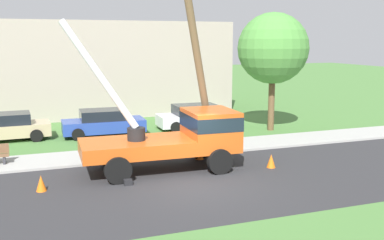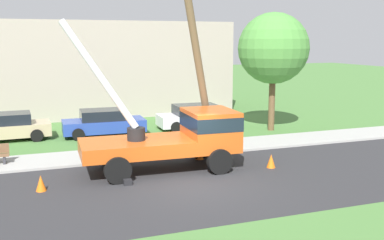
# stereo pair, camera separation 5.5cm
# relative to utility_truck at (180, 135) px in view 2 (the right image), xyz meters

# --- Properties ---
(ground_plane) EXTENTS (120.00, 120.00, 0.00)m
(ground_plane) POSITION_rel_utility_truck_xyz_m (-0.16, 9.84, -1.41)
(ground_plane) COLOR #477538
(road_asphalt) EXTENTS (80.00, 7.55, 0.01)m
(road_asphalt) POSITION_rel_utility_truck_xyz_m (-0.16, -2.16, -1.40)
(road_asphalt) COLOR #2B2B2D
(road_asphalt) RESTS_ON ground
(sidewalk_strip) EXTENTS (80.00, 2.50, 0.10)m
(sidewalk_strip) POSITION_rel_utility_truck_xyz_m (-0.16, 2.87, -1.36)
(sidewalk_strip) COLOR #9E9E99
(sidewalk_strip) RESTS_ON ground
(utility_truck) EXTENTS (6.76, 3.21, 5.98)m
(utility_truck) POSITION_rel_utility_truck_xyz_m (0.00, 0.00, 0.00)
(utility_truck) COLOR #C65119
(utility_truck) RESTS_ON ground
(leaning_utility_pole) EXTENTS (2.83, 2.19, 8.70)m
(leaning_utility_pole) POSITION_rel_utility_truck_xyz_m (1.20, 1.21, 3.05)
(leaning_utility_pole) COLOR brown
(leaning_utility_pole) RESTS_ON ground
(traffic_cone_ahead) EXTENTS (0.36, 0.36, 0.56)m
(traffic_cone_ahead) POSITION_rel_utility_truck_xyz_m (3.55, -1.17, -1.13)
(traffic_cone_ahead) COLOR orange
(traffic_cone_ahead) RESTS_ON ground
(traffic_cone_behind) EXTENTS (0.36, 0.36, 0.56)m
(traffic_cone_behind) POSITION_rel_utility_truck_xyz_m (-5.42, -1.04, -1.13)
(traffic_cone_behind) COLOR orange
(traffic_cone_behind) RESTS_ON ground
(traffic_cone_curbside) EXTENTS (0.36, 0.36, 0.56)m
(traffic_cone_curbside) POSITION_rel_utility_truck_xyz_m (1.26, 1.07, -1.13)
(traffic_cone_curbside) COLOR orange
(traffic_cone_curbside) RESTS_ON ground
(parked_sedan_tan) EXTENTS (4.46, 2.12, 1.42)m
(parked_sedan_tan) POSITION_rel_utility_truck_xyz_m (-6.85, 8.03, -0.70)
(parked_sedan_tan) COLOR tan
(parked_sedan_tan) RESTS_ON ground
(parked_sedan_blue) EXTENTS (4.44, 2.09, 1.42)m
(parked_sedan_blue) POSITION_rel_utility_truck_xyz_m (-1.86, 7.58, -0.70)
(parked_sedan_blue) COLOR #263F99
(parked_sedan_blue) RESTS_ON ground
(parked_sedan_white) EXTENTS (4.44, 2.08, 1.42)m
(parked_sedan_white) POSITION_rel_utility_truck_xyz_m (3.52, 7.70, -0.70)
(parked_sedan_white) COLOR silver
(parked_sedan_white) RESTS_ON ground
(roadside_tree_far) EXTENTS (4.01, 4.01, 6.71)m
(roadside_tree_far) POSITION_rel_utility_truck_xyz_m (7.48, 5.75, 3.27)
(roadside_tree_far) COLOR brown
(roadside_tree_far) RESTS_ON ground
(lowrise_building_backdrop) EXTENTS (18.00, 6.00, 6.40)m
(lowrise_building_backdrop) POSITION_rel_utility_truck_xyz_m (-0.83, 15.55, 1.79)
(lowrise_building_backdrop) COLOR #A5998C
(lowrise_building_backdrop) RESTS_ON ground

